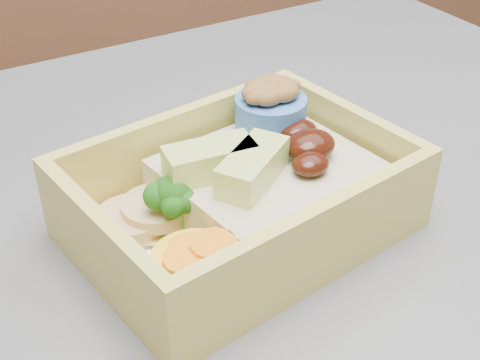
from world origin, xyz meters
TOP-DOWN VIEW (x-y plane):
  - bento_box at (0.21, -0.01)m, footprint 0.22×0.17m

SIDE VIEW (x-z plane):
  - bento_box at x=0.21m, z-range 0.91..0.98m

